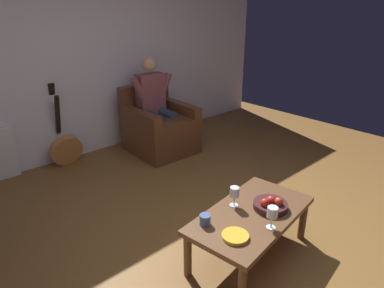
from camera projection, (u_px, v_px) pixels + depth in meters
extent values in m
plane|color=brown|center=(244.00, 240.00, 2.90)|extent=(6.93, 6.93, 0.00)
cube|color=silver|center=(84.00, 52.00, 4.22)|extent=(6.17, 0.06, 2.64)
cube|color=brown|center=(160.00, 137.00, 4.62)|extent=(0.78, 0.87, 0.39)
cube|color=brown|center=(162.00, 121.00, 4.48)|extent=(0.53, 0.75, 0.10)
cube|color=brown|center=(178.00, 110.00, 4.69)|extent=(0.15, 0.85, 0.24)
cube|color=brown|center=(139.00, 120.00, 4.31)|extent=(0.15, 0.85, 0.24)
cube|color=brown|center=(144.00, 101.00, 4.71)|extent=(0.76, 0.15, 0.47)
cube|color=brown|center=(151.00, 94.00, 4.54)|extent=(0.38, 0.19, 0.54)
sphere|color=tan|center=(149.00, 64.00, 4.39)|extent=(0.20, 0.20, 0.20)
cylinder|color=#2E3B48|center=(166.00, 114.00, 4.57)|extent=(0.14, 0.38, 0.13)
cylinder|color=#2E3B48|center=(175.00, 135.00, 4.53)|extent=(0.12, 0.12, 0.49)
cylinder|color=brown|center=(166.00, 83.00, 4.59)|extent=(0.20, 0.10, 0.29)
cylinder|color=#2E3B48|center=(152.00, 117.00, 4.44)|extent=(0.14, 0.38, 0.13)
cylinder|color=#2E3B48|center=(162.00, 139.00, 4.40)|extent=(0.12, 0.12, 0.49)
cylinder|color=brown|center=(138.00, 88.00, 4.33)|extent=(0.20, 0.10, 0.29)
cube|color=brown|center=(251.00, 215.00, 2.59)|extent=(1.12, 0.70, 0.04)
cylinder|color=brown|center=(303.00, 220.00, 2.87)|extent=(0.06, 0.06, 0.36)
cylinder|color=brown|center=(242.00, 287.00, 2.19)|extent=(0.06, 0.06, 0.36)
cylinder|color=brown|center=(255.00, 201.00, 3.15)|extent=(0.06, 0.06, 0.36)
cylinder|color=brown|center=(188.00, 255.00, 2.47)|extent=(0.06, 0.06, 0.36)
cylinder|color=#B9783C|center=(66.00, 150.00, 4.21)|extent=(0.39, 0.19, 0.40)
cylinder|color=black|center=(68.00, 150.00, 4.16)|extent=(0.11, 0.03, 0.11)
cube|color=black|center=(58.00, 115.00, 4.11)|extent=(0.05, 0.15, 0.50)
cube|color=black|center=(51.00, 89.00, 4.04)|extent=(0.07, 0.06, 0.14)
cylinder|color=silver|center=(234.00, 205.00, 2.68)|extent=(0.07, 0.07, 0.01)
cylinder|color=silver|center=(234.00, 201.00, 2.66)|extent=(0.01, 0.01, 0.08)
cylinder|color=silver|center=(235.00, 192.00, 2.63)|extent=(0.07, 0.07, 0.08)
cylinder|color=#590C19|center=(234.00, 194.00, 2.64)|extent=(0.06, 0.06, 0.03)
cylinder|color=silver|center=(271.00, 227.00, 2.41)|extent=(0.07, 0.07, 0.01)
cylinder|color=silver|center=(271.00, 222.00, 2.39)|extent=(0.01, 0.01, 0.09)
cylinder|color=silver|center=(272.00, 212.00, 2.36)|extent=(0.08, 0.08, 0.08)
cylinder|color=#590C19|center=(272.00, 215.00, 2.37)|extent=(0.07, 0.07, 0.03)
cylinder|color=#3C1B20|center=(270.00, 205.00, 2.63)|extent=(0.27, 0.27, 0.05)
sphere|color=red|center=(265.00, 203.00, 2.58)|extent=(0.07, 0.07, 0.07)
sphere|color=#B9311B|center=(279.00, 202.00, 2.59)|extent=(0.07, 0.07, 0.07)
sphere|color=red|center=(271.00, 200.00, 2.62)|extent=(0.07, 0.07, 0.07)
cylinder|color=gold|center=(235.00, 236.00, 2.31)|extent=(0.19, 0.19, 0.02)
cylinder|color=#455E95|center=(205.00, 220.00, 2.43)|extent=(0.08, 0.08, 0.08)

